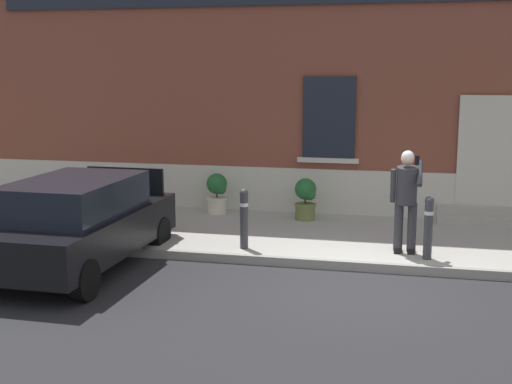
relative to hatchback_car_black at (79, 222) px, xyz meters
name	(u,v)px	position (x,y,z in m)	size (l,w,h in m)	color
ground_plane	(358,289)	(4.46, -0.03, -0.79)	(80.00, 80.00, 0.00)	#232326
sidewalk	(370,239)	(4.46, 2.77, -0.71)	(24.00, 3.60, 0.15)	#99968E
curb_edge	(363,267)	(4.46, 0.91, -0.71)	(24.00, 0.12, 0.15)	gray
building_facade	(383,44)	(4.47, 5.26, 2.94)	(24.00, 1.52, 7.50)	brown
entrance_stoop	(485,217)	(6.63, 4.30, -0.51)	(1.87, 0.64, 0.32)	#9E998E
hatchback_car_black	(79,222)	(0.00, 0.00, 0.00)	(1.85, 4.09, 1.50)	black
bollard_near_person	(428,225)	(5.46, 1.32, -0.08)	(0.15, 0.15, 1.04)	#333338
bollard_far_left	(244,216)	(2.40, 1.32, -0.08)	(0.15, 0.15, 1.04)	#333338
person_on_phone	(406,195)	(5.10, 1.57, 0.36)	(0.51, 0.48, 1.75)	#2D2D33
planter_terracotta	(128,190)	(-0.82, 3.83, -0.18)	(0.44, 0.44, 0.86)	#B25B38
planter_cream	(217,192)	(1.13, 4.04, -0.18)	(0.44, 0.44, 0.86)	beige
planter_olive	(306,198)	(3.08, 3.80, -0.18)	(0.44, 0.44, 0.86)	#606B38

